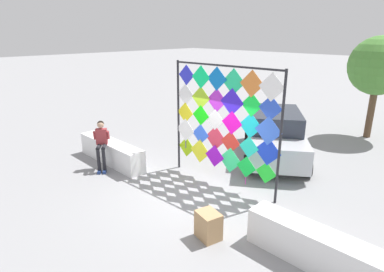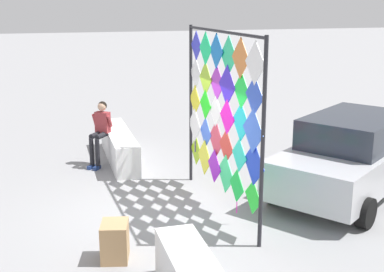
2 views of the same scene
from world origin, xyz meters
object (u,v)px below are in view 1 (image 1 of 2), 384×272
(kite_display_rack, at_px, (224,118))
(seated_vendor, at_px, (101,141))
(cardboard_box_large, at_px, (208,225))
(parked_car, at_px, (275,134))
(tree_palm_like, at_px, (378,66))

(kite_display_rack, distance_m, seated_vendor, 4.17)
(cardboard_box_large, bearing_deg, seated_vendor, 176.35)
(kite_display_rack, distance_m, cardboard_box_large, 3.28)
(parked_car, height_order, tree_palm_like, tree_palm_like)
(seated_vendor, xyz_separation_m, cardboard_box_large, (5.05, -0.32, -0.65))
(kite_display_rack, xyz_separation_m, seated_vendor, (-3.50, -1.99, -1.07))
(parked_car, bearing_deg, kite_display_rack, -88.61)
(parked_car, distance_m, tree_palm_like, 5.67)
(parked_car, relative_size, tree_palm_like, 1.10)
(parked_car, xyz_separation_m, tree_palm_like, (1.56, 4.99, 2.18))
(seated_vendor, height_order, parked_car, parked_car)
(seated_vendor, distance_m, tree_palm_like, 11.33)
(cardboard_box_large, relative_size, tree_palm_like, 0.15)
(seated_vendor, bearing_deg, tree_palm_like, 63.39)
(parked_car, xyz_separation_m, cardboard_box_large, (1.63, -5.29, -0.55))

